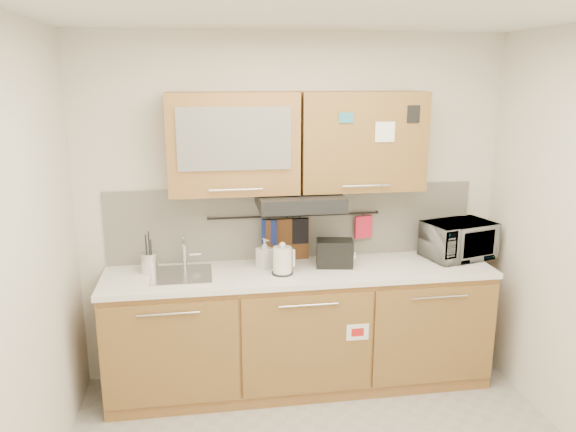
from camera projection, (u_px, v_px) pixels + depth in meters
name	position (u px, v px, depth m)	size (l,w,h in m)	color
ceiling	(349.00, 4.00, 2.52)	(3.20, 3.20, 0.00)	white
wall_back	(294.00, 209.00, 4.28)	(3.20, 3.20, 0.00)	silver
wall_left	(6.00, 295.00, 2.60)	(3.00, 3.00, 0.00)	silver
base_cabinet	(300.00, 334.00, 4.20)	(2.80, 0.64, 0.88)	#A57A3A
countertop	(301.00, 272.00, 4.08)	(2.82, 0.62, 0.04)	white
backsplash	(294.00, 222.00, 4.29)	(2.80, 0.02, 0.56)	silver
upper_cabinets	(297.00, 142.00, 3.98)	(1.82, 0.37, 0.70)	#A57A3A
range_hood	(299.00, 201.00, 4.01)	(0.60, 0.46, 0.10)	black
sink	(182.00, 274.00, 3.96)	(0.42, 0.40, 0.26)	silver
utensil_rail	(295.00, 216.00, 4.24)	(0.02, 0.02, 1.30)	black
utensil_crock	(150.00, 263.00, 3.98)	(0.15, 0.15, 0.30)	silver
kettle	(283.00, 261.00, 3.96)	(0.18, 0.17, 0.24)	silver
toaster	(335.00, 253.00, 4.12)	(0.29, 0.20, 0.20)	black
microwave	(458.00, 240.00, 4.31)	(0.51, 0.34, 0.28)	#999999
soap_bottle	(265.00, 253.00, 4.10)	(0.10, 0.10, 0.22)	#999999
cutting_board	(287.00, 245.00, 4.27)	(0.33, 0.02, 0.41)	brown
oven_mitt	(269.00, 232.00, 4.22)	(0.11, 0.03, 0.19)	navy
dark_pouch	(300.00, 231.00, 4.26)	(0.12, 0.04, 0.19)	black
pot_holder	(363.00, 227.00, 4.33)	(0.14, 0.02, 0.17)	red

